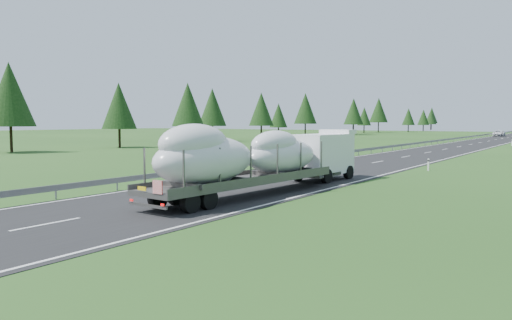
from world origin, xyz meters
The scene contains 6 objects.
ground centered at (0.00, 0.00, 0.00)m, with size 400.00×400.00×0.00m, color #204316.
road_surface centered at (0.00, 100.00, 0.01)m, with size 10.00×400.00×0.02m, color black.
guardrail centered at (-5.30, 99.94, 0.60)m, with size 0.10×400.00×0.76m.
tree_line_left centered at (-44.48, 97.83, 6.83)m, with size 13.01×270.61×12.50m.
boat_truck centered at (2.31, 11.73, 2.08)m, with size 3.45×18.57×3.91m.
distant_van centered at (-3.44, 136.43, 0.82)m, with size 2.74×5.93×1.65m, color silver.
Camera 1 is at (17.48, -11.29, 4.01)m, focal length 35.00 mm.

